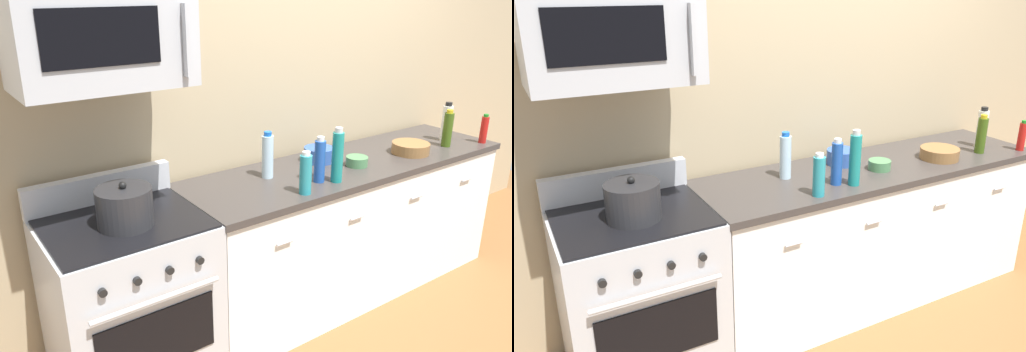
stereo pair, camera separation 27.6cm
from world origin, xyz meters
The scene contains 16 objects.
ground_plane centered at (0.00, 0.00, 0.00)m, with size 6.46×6.46×0.00m, color brown.
back_wall centered at (0.00, 0.41, 1.35)m, with size 5.38×0.10×2.70m, color tan.
counter_unit centered at (0.00, 0.00, 0.46)m, with size 2.29×0.66×0.92m.
range_oven centered at (-1.52, 0.00, 0.47)m, with size 0.76×0.69×1.07m.
microwave centered at (-1.52, 0.05, 1.75)m, with size 0.74×0.44×0.40m.
bottle_sparkling_teal centered at (-0.33, -0.20, 1.07)m, with size 0.06×0.06×0.32m.
bottle_olive_oil centered at (0.77, -0.14, 1.04)m, with size 0.06×0.06×0.26m.
bottle_vinegar_white centered at (0.88, -0.05, 1.05)m, with size 0.07×0.07×0.28m.
bottle_dish_soap centered at (-0.59, -0.23, 1.03)m, with size 0.07×0.07×0.24m.
bottle_water_clear centered at (-0.61, 0.08, 1.05)m, with size 0.07×0.07×0.27m.
bottle_soda_blue centered at (-0.41, -0.14, 1.05)m, with size 0.06×0.06×0.27m.
bottle_hot_sauce_red centered at (1.05, -0.24, 1.02)m, with size 0.05×0.05×0.21m.
bowl_blue_mixing centered at (-0.17, 0.12, 0.97)m, with size 0.19×0.19×0.09m.
bowl_wooden_salad centered at (0.44, -0.10, 0.96)m, with size 0.25×0.25×0.07m.
bowl_green_glaze centered at (-0.03, -0.08, 0.95)m, with size 0.14×0.14×0.06m.
stockpot centered at (-1.52, -0.05, 1.01)m, with size 0.26×0.26×0.22m.
Camera 1 is at (-2.27, -2.16, 1.98)m, focal length 36.03 mm.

